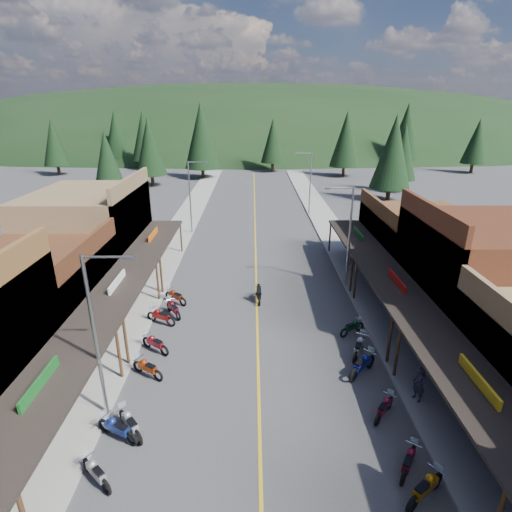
{
  "coord_description": "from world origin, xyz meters",
  "views": [
    {
      "loc": [
        -0.28,
        -20.88,
        13.58
      ],
      "look_at": [
        -0.04,
        6.93,
        3.0
      ],
      "focal_mm": 28.0,
      "sensor_mm": 36.0,
      "label": 1
    }
  ],
  "objects_px": {
    "bike_east_6": "(362,364)",
    "bike_east_8": "(352,327)",
    "pine_3": "(273,141)",
    "pine_11": "(393,152)",
    "pedestrian_east_a": "(419,384)",
    "shop_east_3": "(417,242)",
    "bike_west_6": "(147,367)",
    "bike_east_4": "(409,461)",
    "streetlight_0": "(98,332)",
    "pine_0": "(54,142)",
    "pine_4": "(346,139)",
    "shop_west_2": "(38,293)",
    "pine_8": "(107,159)",
    "pine_1": "(144,136)",
    "pine_10": "(149,147)",
    "pedestrian_east_b": "(351,255)",
    "bike_west_8": "(161,316)",
    "pine_2": "(201,136)",
    "pine_5": "(406,131)",
    "bike_east_5": "(384,407)",
    "pine_7": "(116,134)",
    "rider_on_bike": "(259,294)",
    "bike_west_9": "(173,308)",
    "bike_east_3": "(426,487)",
    "streetlight_3": "(309,181)",
    "bike_west_3": "(96,471)",
    "shop_west_3": "(92,232)",
    "bike_west_4": "(117,428)",
    "pine_6": "(477,141)",
    "streetlight_1": "(191,194)",
    "bike_east_7": "(359,346)",
    "pine_9": "(403,152)",
    "bike_west_7": "(155,343)",
    "streetlight_2": "(348,233)",
    "shop_east_2": "(479,277)"
  },
  "relations": [
    {
      "from": "pine_5",
      "to": "bike_east_5",
      "type": "bearing_deg",
      "value": -109.85
    },
    {
      "from": "pine_8",
      "to": "pedestrian_east_b",
      "type": "distance_m",
      "value": 41.53
    },
    {
      "from": "pine_10",
      "to": "bike_east_4",
      "type": "height_order",
      "value": "pine_10"
    },
    {
      "from": "pine_1",
      "to": "pine_10",
      "type": "bearing_deg",
      "value": -73.3
    },
    {
      "from": "shop_west_2",
      "to": "pine_4",
      "type": "height_order",
      "value": "pine_4"
    },
    {
      "from": "pine_5",
      "to": "bike_east_3",
      "type": "xyz_separation_m",
      "value": [
        -28.04,
        -82.43,
        -7.36
      ]
    },
    {
      "from": "bike_east_5",
      "to": "pine_1",
      "type": "bearing_deg",
      "value": 151.07
    },
    {
      "from": "bike_west_6",
      "to": "pine_11",
      "type": "bearing_deg",
      "value": -0.11
    },
    {
      "from": "bike_west_9",
      "to": "pine_10",
      "type": "bearing_deg",
      "value": 70.61
    },
    {
      "from": "streetlight_3",
      "to": "bike_west_3",
      "type": "relative_size",
      "value": 4.06
    },
    {
      "from": "pine_9",
      "to": "bike_east_8",
      "type": "bearing_deg",
      "value": -112.24
    },
    {
      "from": "bike_east_4",
      "to": "streetlight_0",
      "type": "bearing_deg",
      "value": -159.82
    },
    {
      "from": "streetlight_2",
      "to": "bike_west_9",
      "type": "relative_size",
      "value": 3.83
    },
    {
      "from": "bike_east_6",
      "to": "bike_west_4",
      "type": "bearing_deg",
      "value": -113.22
    },
    {
      "from": "pine_5",
      "to": "pine_7",
      "type": "xyz_separation_m",
      "value": [
        -66.0,
        4.0,
        -0.75
      ]
    },
    {
      "from": "streetlight_1",
      "to": "bike_west_3",
      "type": "height_order",
      "value": "streetlight_1"
    },
    {
      "from": "shop_west_3",
      "to": "bike_east_8",
      "type": "xyz_separation_m",
      "value": [
        19.73,
        -10.44,
        -2.97
      ]
    },
    {
      "from": "pine_2",
      "to": "bike_west_7",
      "type": "distance_m",
      "value": 59.52
    },
    {
      "from": "bike_west_6",
      "to": "bike_east_8",
      "type": "distance_m",
      "value": 12.51
    },
    {
      "from": "pine_2",
      "to": "bike_west_8",
      "type": "xyz_separation_m",
      "value": [
        3.67,
        -55.79,
        -7.37
      ]
    },
    {
      "from": "bike_west_4",
      "to": "bike_west_6",
      "type": "xyz_separation_m",
      "value": [
        0.26,
        4.24,
        -0.02
      ]
    },
    {
      "from": "bike_west_6",
      "to": "bike_east_4",
      "type": "relative_size",
      "value": 1.06
    },
    {
      "from": "streetlight_2",
      "to": "pine_10",
      "type": "relative_size",
      "value": 0.69
    },
    {
      "from": "pine_11",
      "to": "pedestrian_east_a",
      "type": "bearing_deg",
      "value": -105.88
    },
    {
      "from": "shop_east_3",
      "to": "pine_5",
      "type": "height_order",
      "value": "pine_5"
    },
    {
      "from": "pine_6",
      "to": "pedestrian_east_a",
      "type": "distance_m",
      "value": 79.37
    },
    {
      "from": "bike_east_6",
      "to": "bike_east_8",
      "type": "distance_m",
      "value": 4.01
    },
    {
      "from": "streetlight_1",
      "to": "bike_east_3",
      "type": "relative_size",
      "value": 3.64
    },
    {
      "from": "shop_east_2",
      "to": "pine_11",
      "type": "bearing_deg",
      "value": 80.28
    },
    {
      "from": "pine_9",
      "to": "bike_east_3",
      "type": "height_order",
      "value": "pine_9"
    },
    {
      "from": "bike_east_6",
      "to": "pedestrian_east_a",
      "type": "distance_m",
      "value": 3.08
    },
    {
      "from": "pine_7",
      "to": "bike_east_3",
      "type": "distance_m",
      "value": 94.62
    },
    {
      "from": "shop_west_2",
      "to": "pine_8",
      "type": "height_order",
      "value": "pine_8"
    },
    {
      "from": "bike_west_8",
      "to": "pine_2",
      "type": "bearing_deg",
      "value": 29.5
    },
    {
      "from": "bike_east_5",
      "to": "bike_east_7",
      "type": "distance_m",
      "value": 4.76
    },
    {
      "from": "shop_east_3",
      "to": "streetlight_2",
      "type": "xyz_separation_m",
      "value": [
        -6.8,
        -3.3,
        1.93
      ]
    },
    {
      "from": "streetlight_0",
      "to": "bike_west_9",
      "type": "height_order",
      "value": "streetlight_0"
    },
    {
      "from": "pine_1",
      "to": "pine_5",
      "type": "distance_m",
      "value": 58.04
    },
    {
      "from": "pine_7",
      "to": "bike_west_6",
      "type": "distance_m",
      "value": 83.69
    },
    {
      "from": "pine_6",
      "to": "streetlight_0",
      "type": "bearing_deg",
      "value": -127.11
    },
    {
      "from": "shop_east_3",
      "to": "bike_west_6",
      "type": "relative_size",
      "value": 5.26
    },
    {
      "from": "pine_3",
      "to": "bike_east_8",
      "type": "relative_size",
      "value": 5.75
    },
    {
      "from": "streetlight_3",
      "to": "pine_10",
      "type": "distance_m",
      "value": 32.06
    },
    {
      "from": "shop_east_3",
      "to": "rider_on_bike",
      "type": "bearing_deg",
      "value": -156.83
    },
    {
      "from": "shop_west_3",
      "to": "pine_6",
      "type": "relative_size",
      "value": 0.99
    },
    {
      "from": "pine_0",
      "to": "pine_4",
      "type": "relative_size",
      "value": 0.88
    },
    {
      "from": "bike_east_7",
      "to": "pedestrian_east_b",
      "type": "bearing_deg",
      "value": 106.35
    },
    {
      "from": "bike_west_7",
      "to": "pine_8",
      "type": "bearing_deg",
      "value": 57.02
    },
    {
      "from": "bike_east_7",
      "to": "pine_2",
      "type": "bearing_deg",
      "value": 132.46
    },
    {
      "from": "shop_east_3",
      "to": "pine_3",
      "type": "xyz_separation_m",
      "value": [
        -9.75,
        54.7,
        3.95
      ]
    }
  ]
}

